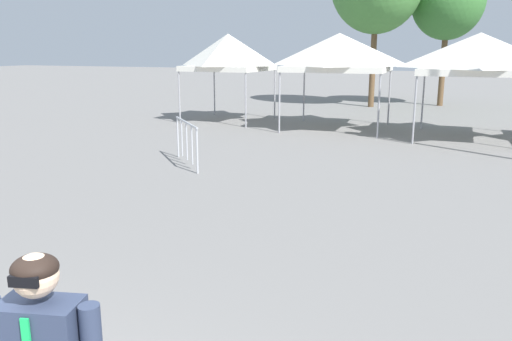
{
  "coord_description": "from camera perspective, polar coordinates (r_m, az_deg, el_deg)",
  "views": [
    {
      "loc": [
        2.77,
        -1.35,
        2.77
      ],
      "look_at": [
        0.42,
        4.46,
        1.3
      ],
      "focal_mm": 36.34,
      "sensor_mm": 36.0,
      "label": 1
    }
  ],
  "objects": [
    {
      "name": "crowd_barrier_by_lift",
      "position": [
        12.72,
        -7.66,
        3.96
      ],
      "size": [
        1.47,
        1.57,
        1.08
      ],
      "color": "#B7BABF",
      "rests_on": "ground"
    },
    {
      "name": "canopy_tent_left_of_center",
      "position": [
        20.57,
        -3.08,
        12.85
      ],
      "size": [
        3.03,
        3.03,
        3.35
      ],
      "color": "#9E9EA3",
      "rests_on": "ground"
    },
    {
      "name": "canopy_tent_right_of_center",
      "position": [
        18.64,
        9.11,
        12.73
      ],
      "size": [
        3.58,
        3.58,
        3.32
      ],
      "color": "#9E9EA3",
      "rests_on": "ground"
    },
    {
      "name": "tree_behind_tents_right",
      "position": [
        27.82,
        20.4,
        17.19
      ],
      "size": [
        3.47,
        3.47,
        7.02
      ],
      "color": "brown",
      "rests_on": "ground"
    },
    {
      "name": "canopy_tent_behind_right",
      "position": [
        17.61,
        23.34,
        11.72
      ],
      "size": [
        3.49,
        3.49,
        3.27
      ],
      "color": "#9E9EA3",
      "rests_on": "ground"
    }
  ]
}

